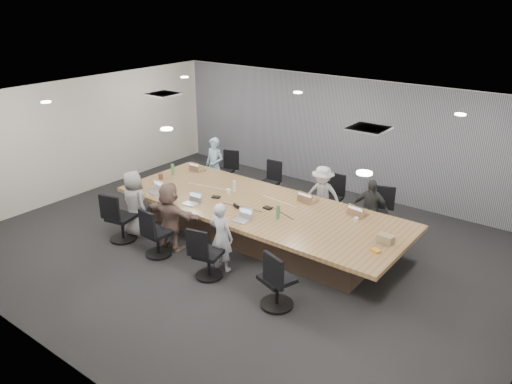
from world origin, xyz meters
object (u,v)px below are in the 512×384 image
Objects in this scene: chair_0 at (224,174)px; chair_3 at (376,216)px; chair_4 at (122,221)px; laptop_2 at (309,200)px; person_4 at (134,203)px; chair_6 at (209,258)px; laptop_0 at (199,170)px; laptop_3 at (358,213)px; laptop_6 at (241,221)px; chair_1 at (268,187)px; bottle_green_left at (173,169)px; chair_5 at (158,237)px; person_5 at (170,216)px; stapler at (236,206)px; conference_table at (259,220)px; person_0 at (215,166)px; person_2 at (322,196)px; laptop_5 at (190,204)px; canvas_bag at (386,239)px; chair_2 at (330,202)px; person_3 at (370,209)px; laptop_4 at (155,192)px; mug_brown at (161,176)px; bottle_clear at (234,186)px; bottle_green_right at (278,212)px; person_6 at (221,237)px; snack_packet at (376,251)px.

chair_3 is at bearing 162.54° from chair_0.
laptop_2 is (2.81, 2.50, 0.33)m from chair_4.
person_4 is (-3.89, -3.05, 0.32)m from chair_3.
person_4 is (-2.33, 0.35, 0.31)m from chair_6.
laptop_3 is at bearing 178.15° from laptop_0.
chair_4 is 2.52m from laptop_6.
bottle_green_left is at bearing 37.93° from chair_1.
person_5 is at bearing 92.45° from chair_5.
conference_table is at bearing 76.46° from stapler.
person_0 is 1.02× the size of person_4.
person_2 is 2.79m from laptop_5.
person_2 is at bearing 146.09° from canvas_bag.
person_4 is 1.65m from bottle_green_left.
person_0 is at bearing 3.16° from chair_2.
laptop_3 is at bearing 138.85° from canvas_bag.
chair_0 is at bearing 162.85° from person_3.
mug_brown is (-0.50, 0.65, 0.05)m from laptop_4.
chair_6 is 2.64× the size of laptop_6.
laptop_0 reaches higher than chair_6.
laptop_0 reaches higher than chair_3.
bottle_clear is (1.51, -0.51, 0.10)m from laptop_0.
bottle_green_right reaches higher than bottle_green_left.
person_2 is (3.03, 0.55, -0.09)m from laptop_0.
stapler reaches higher than laptop_3.
laptop_3 is at bearing -128.89° from person_6.
mug_brown is (-3.30, 0.14, -0.07)m from bottle_green_right.
bottle_green_left is (-1.65, -1.48, 0.51)m from chair_1.
chair_0 is 3.32m from person_5.
laptop_2 is 2.23× the size of snack_packet.
person_0 reaches higher than chair_2.
chair_2 is 3.10m from person_6.
chair_1 is 4.22m from snack_packet.
person_0 is (0.00, -0.35, 0.33)m from chair_0.
person_0 reaches higher than chair_4.
bottle_green_right is (-0.00, -1.64, 0.22)m from person_2.
person_6 is at bearing 112.48° from chair_0.
chair_2 is at bearing -124.87° from person_5.
person_5 is at bearing -37.90° from mug_brown.
laptop_6 is at bearing -161.68° from person_5.
bottle_green_right is (3.03, -1.09, 0.12)m from laptop_0.
chair_3 is 4.59× the size of snack_packet.
person_3 is 4.65m from mug_brown.
laptop_4 is at bearing -139.62° from bottle_clear.
chair_4 is at bearing -177.55° from chair_5.
chair_2 is 3.18m from laptop_0.
laptop_2 is (1.77, 2.50, 0.36)m from chair_5.
chair_3 is 4.15m from person_0.
bottle_green_left reaches higher than mug_brown.
laptop_3 is 4.45m from person_4.
chair_6 is 3.04m from canvas_bag.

